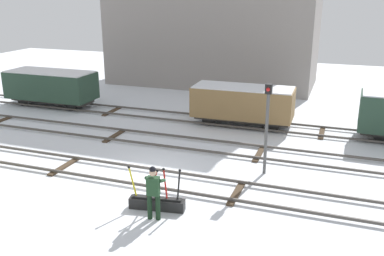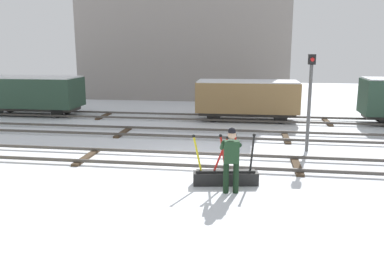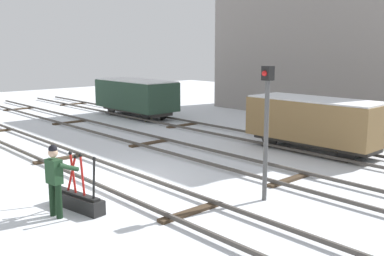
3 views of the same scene
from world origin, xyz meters
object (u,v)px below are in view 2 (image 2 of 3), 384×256
Objects in this scene: switch_lever_frame at (226,176)px; freight_car_far_end at (31,93)px; rail_worker at (231,156)px; signal_post at (310,92)px; freight_car_mid_siding at (247,97)px.

switch_lever_frame is 14.98m from freight_car_far_end.
switch_lever_frame is at bearing 96.82° from rail_worker.
rail_worker is at bearing -41.60° from freight_car_far_end.
rail_worker is 0.33× the size of freight_car_far_end.
rail_worker is at bearing -119.15° from signal_post.
rail_worker reaches higher than switch_lever_frame.
freight_car_mid_siding is (-2.25, 5.75, -0.96)m from signal_post.
rail_worker is 0.50× the size of signal_post.
freight_car_far_end is (-14.06, 5.75, -0.92)m from signal_post.
switch_lever_frame is 5.19m from signal_post.
rail_worker is 10.33m from freight_car_mid_siding.
switch_lever_frame is 0.96m from rail_worker.
signal_post is 6.25m from freight_car_mid_siding.
freight_car_mid_siding is 0.96× the size of freight_car_far_end.
freight_car_far_end is at bearing 128.88° from rail_worker.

